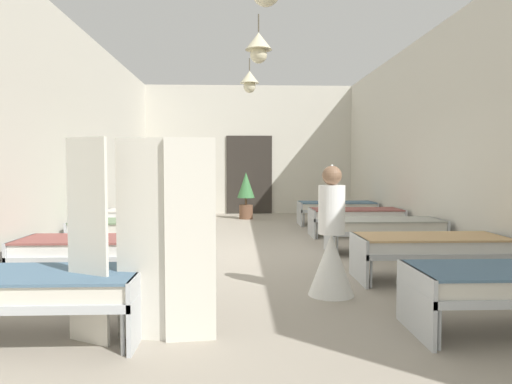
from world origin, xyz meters
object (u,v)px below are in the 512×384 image
(bed_right_row_3, at_px, (356,215))
(potted_plant, at_px, (246,192))
(bed_right_row_4, at_px, (336,207))
(bed_right_row_2, at_px, (384,227))
(privacy_screen, at_px, (140,240))
(bed_left_row_3, at_px, (152,216))
(bed_left_row_4, at_px, (166,208))
(bed_left_row_0, at_px, (28,288))
(nurse_near_aisle, at_px, (331,249))
(bed_right_row_1, at_px, (430,246))
(bed_left_row_1, at_px, (96,248))
(bed_left_row_2, at_px, (131,228))

(bed_right_row_3, bearing_deg, potted_plant, 124.42)
(bed_right_row_3, bearing_deg, bed_right_row_4, 90.00)
(bed_right_row_2, bearing_deg, privacy_screen, -130.33)
(bed_left_row_3, xyz_separation_m, bed_left_row_4, (0.00, 1.90, 0.00))
(potted_plant, bearing_deg, bed_left_row_0, -102.50)
(bed_right_row_4, distance_m, nurse_near_aisle, 6.50)
(potted_plant, bearing_deg, bed_right_row_4, -31.48)
(bed_right_row_1, bearing_deg, bed_left_row_4, 126.59)
(bed_left_row_3, relative_size, privacy_screen, 1.12)
(bed_right_row_1, height_order, bed_left_row_3, same)
(bed_right_row_3, distance_m, bed_left_row_4, 4.64)
(bed_left_row_1, relative_size, bed_right_row_4, 1.00)
(privacy_screen, bearing_deg, bed_left_row_4, 108.08)
(bed_left_row_4, bearing_deg, bed_right_row_2, -41.92)
(bed_right_row_1, bearing_deg, bed_right_row_4, 90.00)
(bed_right_row_4, bearing_deg, bed_left_row_1, -126.59)
(bed_left_row_2, height_order, bed_left_row_3, same)
(bed_right_row_2, distance_m, bed_left_row_3, 4.64)
(bed_left_row_1, bearing_deg, bed_right_row_2, 24.18)
(bed_right_row_1, xyz_separation_m, bed_left_row_3, (-4.23, 3.80, 0.00))
(bed_left_row_1, height_order, bed_left_row_3, same)
(nurse_near_aisle, distance_m, potted_plant, 7.76)
(nurse_near_aisle, bearing_deg, privacy_screen, 40.81)
(bed_left_row_4, bearing_deg, nurse_near_aisle, -66.03)
(bed_left_row_1, distance_m, bed_right_row_3, 5.69)
(bed_right_row_2, height_order, nurse_near_aisle, nurse_near_aisle)
(bed_left_row_3, height_order, bed_right_row_3, same)
(bed_right_row_2, bearing_deg, bed_right_row_3, 90.00)
(bed_right_row_3, bearing_deg, privacy_screen, -119.65)
(bed_left_row_3, relative_size, bed_right_row_4, 1.00)
(bed_right_row_1, xyz_separation_m, bed_left_row_2, (-4.23, 1.90, 0.00))
(bed_right_row_4, bearing_deg, bed_left_row_4, 180.00)
(bed_right_row_1, relative_size, bed_left_row_3, 1.00)
(bed_left_row_2, distance_m, potted_plant, 5.55)
(privacy_screen, bearing_deg, bed_left_row_0, -172.93)
(bed_left_row_0, distance_m, privacy_screen, 1.04)
(bed_right_row_2, xyz_separation_m, bed_right_row_3, (0.00, 1.90, 0.00))
(bed_left_row_1, distance_m, bed_right_row_1, 4.23)
(bed_right_row_1, bearing_deg, bed_left_row_3, 138.08)
(bed_right_row_2, xyz_separation_m, privacy_screen, (-3.28, -3.87, 0.41))
(bed_left_row_2, bearing_deg, bed_left_row_1, -90.00)
(bed_left_row_3, xyz_separation_m, potted_plant, (1.99, 3.27, 0.32))
(bed_right_row_1, xyz_separation_m, privacy_screen, (-3.28, -1.97, 0.41))
(bed_left_row_3, relative_size, potted_plant, 1.46)
(bed_right_row_1, distance_m, bed_right_row_3, 3.80)
(bed_right_row_2, relative_size, potted_plant, 1.46)
(bed_left_row_4, bearing_deg, bed_right_row_3, -24.18)
(bed_left_row_4, bearing_deg, potted_plant, 34.63)
(bed_right_row_2, bearing_deg, bed_right_row_4, 90.00)
(bed_left_row_2, xyz_separation_m, bed_right_row_2, (4.23, 0.00, 0.00))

